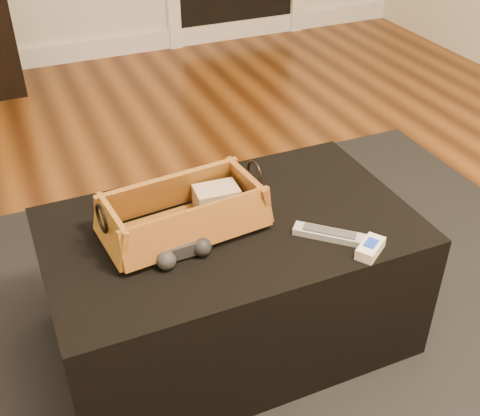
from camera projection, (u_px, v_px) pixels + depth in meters
name	position (u px, v px, depth m)	size (l,w,h in m)	color
floor	(196.00, 396.00, 1.69)	(5.00, 5.50, 0.01)	brown
baseboard	(44.00, 56.00, 3.72)	(5.00, 0.04, 0.12)	white
area_rug	(238.00, 346.00, 1.83)	(2.60, 2.00, 0.01)	black
ottoman	(231.00, 283.00, 1.74)	(1.00, 0.60, 0.42)	black
tv_remote	(179.00, 227.00, 1.57)	(0.23, 0.05, 0.02)	black
cloth_bundle	(217.00, 198.00, 1.64)	(0.12, 0.08, 0.06)	tan
wicker_basket	(184.00, 215.00, 1.57)	(0.45, 0.27, 0.15)	olive
game_controller	(182.00, 251.00, 1.49)	(0.15, 0.09, 0.05)	black
silver_remote	(329.00, 234.00, 1.57)	(0.17, 0.16, 0.02)	#B2B5BA
cream_gadget	(370.00, 248.00, 1.51)	(0.10, 0.09, 0.03)	silver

